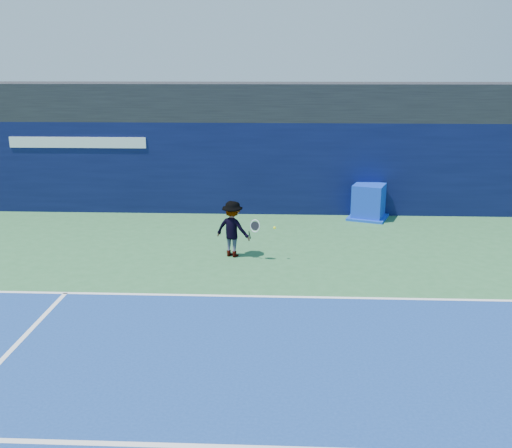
{
  "coord_description": "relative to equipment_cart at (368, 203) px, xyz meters",
  "views": [
    {
      "loc": [
        -0.37,
        -8.28,
        4.75
      ],
      "look_at": [
        -0.97,
        5.2,
        1.0
      ],
      "focal_mm": 40.0,
      "sensor_mm": 36.0,
      "label": 1
    }
  ],
  "objects": [
    {
      "name": "stadium_band",
      "position": [
        -2.45,
        1.86,
        3.09
      ],
      "size": [
        36.0,
        3.0,
        1.2
      ],
      "primitive_type": "cube",
      "color": "black",
      "rests_on": "back_wall_assembly"
    },
    {
      "name": "tennis_player",
      "position": [
        -4.04,
        -3.96,
        0.22
      ],
      "size": [
        1.26,
        0.87,
        1.46
      ],
      "color": "white",
      "rests_on": "ground"
    },
    {
      "name": "equipment_cart",
      "position": [
        0.0,
        0.0,
        0.0
      ],
      "size": [
        1.49,
        1.49,
        1.12
      ],
      "color": "#0D30BD",
      "rests_on": "ground"
    },
    {
      "name": "ground",
      "position": [
        -2.45,
        -9.64,
        -0.51
      ],
      "size": [
        80.0,
        80.0,
        0.0
      ],
      "primitive_type": "plane",
      "color": "#2F6839",
      "rests_on": "ground"
    },
    {
      "name": "back_wall_assembly",
      "position": [
        -2.46,
        0.86,
        0.99
      ],
      "size": [
        36.0,
        1.03,
        3.0
      ],
      "color": "#090F35",
      "rests_on": "ground"
    },
    {
      "name": "tennis_ball",
      "position": [
        -2.96,
        -4.23,
        0.34
      ],
      "size": [
        0.07,
        0.07,
        0.07
      ],
      "color": "yellow",
      "rests_on": "ground"
    },
    {
      "name": "baseline",
      "position": [
        -2.45,
        -6.64,
        -0.5
      ],
      "size": [
        24.0,
        0.1,
        0.01
      ],
      "primitive_type": "cube",
      "color": "white",
      "rests_on": "ground"
    }
  ]
}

